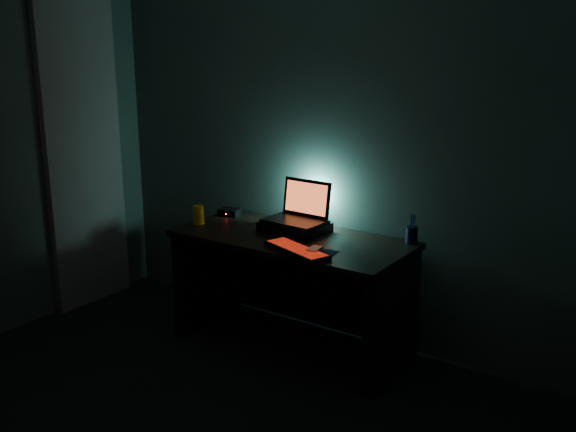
% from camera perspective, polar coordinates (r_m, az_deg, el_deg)
% --- Properties ---
extents(room, '(3.50, 4.00, 2.50)m').
position_cam_1_polar(room, '(2.75, -18.85, 0.27)').
color(room, black).
rests_on(room, ground).
extents(desk, '(1.50, 0.70, 0.75)m').
position_cam_1_polar(desk, '(4.15, 0.74, -5.05)').
color(desk, black).
rests_on(desk, ground).
extents(curtain, '(0.06, 0.65, 2.30)m').
position_cam_1_polar(curtain, '(4.95, -17.72, 5.38)').
color(curtain, '#AEA58B').
rests_on(curtain, ground).
extents(riser, '(0.42, 0.32, 0.06)m').
position_cam_1_polar(riser, '(4.13, 0.60, -0.97)').
color(riser, black).
rests_on(riser, desk).
extents(laptop, '(0.39, 0.30, 0.26)m').
position_cam_1_polar(laptop, '(4.14, 1.03, 0.38)').
color(laptop, black).
rests_on(laptop, riser).
extents(keyboard, '(0.48, 0.29, 0.03)m').
position_cam_1_polar(keyboard, '(3.72, 0.79, -3.04)').
color(keyboard, black).
rests_on(keyboard, desk).
extents(mousepad, '(0.24, 0.22, 0.00)m').
position_cam_1_polar(mousepad, '(3.70, 2.37, -3.33)').
color(mousepad, navy).
rests_on(mousepad, desk).
extents(mouse, '(0.07, 0.11, 0.03)m').
position_cam_1_polar(mouse, '(3.69, 2.37, -3.07)').
color(mouse, gray).
rests_on(mouse, mousepad).
extents(pen_cup, '(0.09, 0.09, 0.10)m').
position_cam_1_polar(pen_cup, '(3.95, 10.94, -1.66)').
color(pen_cup, black).
rests_on(pen_cup, desk).
extents(juice_glass, '(0.09, 0.09, 0.12)m').
position_cam_1_polar(juice_glass, '(4.33, -7.96, 0.10)').
color(juice_glass, yellow).
rests_on(juice_glass, desk).
extents(router, '(0.16, 0.14, 0.05)m').
position_cam_1_polar(router, '(4.54, -5.23, 0.35)').
color(router, black).
rests_on(router, desk).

